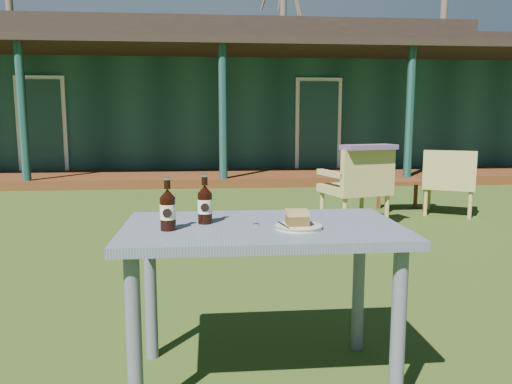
{
  "coord_description": "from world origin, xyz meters",
  "views": [
    {
      "loc": [
        -0.22,
        -3.7,
        1.18
      ],
      "look_at": [
        0.0,
        -1.3,
        0.82
      ],
      "focal_mm": 35.0,
      "sensor_mm": 36.0,
      "label": 1
    }
  ],
  "objects": [
    {
      "name": "tree_mid",
      "position": [
        3.0,
        18.5,
        4.75
      ],
      "size": [
        0.28,
        0.28,
        9.5
      ],
      "primitive_type": "cylinder",
      "color": "brown",
      "rests_on": "ground"
    },
    {
      "name": "cafe_table",
      "position": [
        0.0,
        -1.6,
        0.62
      ],
      "size": [
        1.2,
        0.7,
        0.72
      ],
      "color": "slate",
      "rests_on": "ground"
    },
    {
      "name": "fork",
      "position": [
        0.08,
        -1.69,
        0.74
      ],
      "size": [
        0.04,
        0.14,
        0.0
      ],
      "primitive_type": "cube",
      "rotation": [
        0.0,
        0.0,
        0.18
      ],
      "color": "silver",
      "rests_on": "plate"
    },
    {
      "name": "bottle_cap",
      "position": [
        -0.03,
        -1.61,
        0.72
      ],
      "size": [
        0.03,
        0.03,
        0.01
      ],
      "primitive_type": "cylinder",
      "color": "silver",
      "rests_on": "cafe_table"
    },
    {
      "name": "armchair_left",
      "position": [
        1.4,
        1.6,
        0.48
      ],
      "size": [
        0.77,
        0.75,
        0.85
      ],
      "color": "tan",
      "rests_on": "ground"
    },
    {
      "name": "floral_throw",
      "position": [
        1.45,
        1.44,
        0.88
      ],
      "size": [
        0.63,
        0.39,
        0.05
      ],
      "primitive_type": "cube",
      "rotation": [
        0.0,
        0.0,
        3.42
      ],
      "color": "#644770",
      "rests_on": "armchair_left"
    },
    {
      "name": "ground",
      "position": [
        0.0,
        0.0,
        0.0
      ],
      "size": [
        80.0,
        80.0,
        0.0
      ],
      "primitive_type": "plane",
      "color": "#334916"
    },
    {
      "name": "tree_left",
      "position": [
        -8.0,
        17.5,
        5.25
      ],
      "size": [
        0.28,
        0.28,
        10.5
      ],
      "primitive_type": "cylinder",
      "color": "brown",
      "rests_on": "ground"
    },
    {
      "name": "cake_slice",
      "position": [
        0.14,
        -1.67,
        0.77
      ],
      "size": [
        0.09,
        0.09,
        0.06
      ],
      "color": "#514119",
      "rests_on": "plate"
    },
    {
      "name": "armchair_right",
      "position": [
        2.68,
        2.09,
        0.45
      ],
      "size": [
        0.79,
        0.77,
        0.8
      ],
      "color": "tan",
      "rests_on": "ground"
    },
    {
      "name": "tree_right",
      "position": [
        9.5,
        17.0,
        5.5
      ],
      "size": [
        0.28,
        0.28,
        11.0
      ],
      "primitive_type": "cylinder",
      "color": "brown",
      "rests_on": "ground"
    },
    {
      "name": "plate",
      "position": [
        0.14,
        -1.68,
        0.73
      ],
      "size": [
        0.2,
        0.2,
        0.01
      ],
      "color": "silver",
      "rests_on": "cafe_table"
    },
    {
      "name": "pavilion",
      "position": [
        -0.0,
        9.39,
        1.61
      ],
      "size": [
        15.8,
        8.3,
        3.45
      ],
      "color": "#173B35",
      "rests_on": "ground"
    },
    {
      "name": "side_table",
      "position": [
        2.23,
        2.45,
        0.34
      ],
      "size": [
        0.6,
        0.4,
        0.4
      ],
      "color": "#582E15",
      "rests_on": "ground"
    },
    {
      "name": "cola_bottle_near",
      "position": [
        -0.25,
        -1.55,
        0.81
      ],
      "size": [
        0.06,
        0.07,
        0.22
      ],
      "color": "black",
      "rests_on": "cafe_table"
    },
    {
      "name": "cola_bottle_far",
      "position": [
        -0.4,
        -1.67,
        0.81
      ],
      "size": [
        0.07,
        0.07,
        0.22
      ],
      "color": "black",
      "rests_on": "cafe_table"
    }
  ]
}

